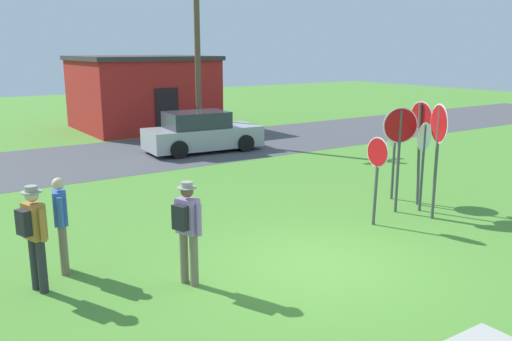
# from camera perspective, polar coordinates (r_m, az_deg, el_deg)

# --- Properties ---
(ground_plane) EXTENTS (80.00, 80.00, 0.00)m
(ground_plane) POSITION_cam_1_polar(r_m,az_deg,el_deg) (9.83, 6.86, -9.97)
(ground_plane) COLOR #518E33
(street_asphalt) EXTENTS (60.00, 6.40, 0.01)m
(street_asphalt) POSITION_cam_1_polar(r_m,az_deg,el_deg) (19.80, -15.77, 1.33)
(street_asphalt) COLOR #4C4C51
(street_asphalt) RESTS_ON ground
(building_background) EXTENTS (6.03, 5.64, 3.46)m
(building_background) POSITION_cam_1_polar(r_m,az_deg,el_deg) (26.66, -12.00, 8.15)
(building_background) COLOR #B2231E
(building_background) RESTS_ON ground
(utility_pole) EXTENTS (1.80, 0.24, 7.52)m
(utility_pole) POSITION_cam_1_polar(r_m,az_deg,el_deg) (22.34, -6.26, 13.16)
(utility_pole) COLOR brown
(utility_pole) RESTS_ON ground
(parked_car_on_street) EXTENTS (4.43, 2.27, 1.51)m
(parked_car_on_street) POSITION_cam_1_polar(r_m,az_deg,el_deg) (20.28, -5.82, 3.98)
(parked_car_on_street) COLOR #A5A8AD
(parked_car_on_street) RESTS_ON ground
(stop_sign_rear_right) EXTENTS (0.43, 0.77, 2.62)m
(stop_sign_rear_right) POSITION_cam_1_polar(r_m,az_deg,el_deg) (12.53, 18.78, 3.12)
(stop_sign_rear_right) COLOR #474C4C
(stop_sign_rear_right) RESTS_ON ground
(stop_sign_rear_left) EXTENTS (0.66, 0.15, 2.13)m
(stop_sign_rear_left) POSITION_cam_1_polar(r_m,az_deg,el_deg) (13.13, 17.38, 1.90)
(stop_sign_rear_left) COLOR #474C4C
(stop_sign_rear_left) RESTS_ON ground
(stop_sign_center_cluster) EXTENTS (0.76, 0.38, 2.49)m
(stop_sign_center_cluster) POSITION_cam_1_polar(r_m,az_deg,el_deg) (12.82, 15.03, 3.11)
(stop_sign_center_cluster) COLOR #474C4C
(stop_sign_center_cluster) RESTS_ON ground
(stop_sign_leaning_right) EXTENTS (0.13, 0.65, 1.95)m
(stop_sign_leaning_right) POSITION_cam_1_polar(r_m,az_deg,el_deg) (11.84, 12.74, 0.41)
(stop_sign_leaning_right) COLOR #474C4C
(stop_sign_leaning_right) RESTS_ON ground
(stop_sign_far_back) EXTENTS (0.20, 0.71, 2.57)m
(stop_sign_far_back) POSITION_cam_1_polar(r_m,az_deg,el_deg) (13.56, 17.07, 3.56)
(stop_sign_far_back) COLOR #474C4C
(stop_sign_far_back) RESTS_ON ground
(stop_sign_nearest) EXTENTS (0.81, 0.25, 2.22)m
(stop_sign_nearest) POSITION_cam_1_polar(r_m,az_deg,el_deg) (13.98, 14.54, 3.10)
(stop_sign_nearest) COLOR #474C4C
(stop_sign_nearest) RESTS_ON ground
(person_holding_notes) EXTENTS (0.44, 0.54, 1.74)m
(person_holding_notes) POSITION_cam_1_polar(r_m,az_deg,el_deg) (8.73, -7.34, -5.87)
(person_holding_notes) COLOR #7A6B56
(person_holding_notes) RESTS_ON ground
(person_near_signs) EXTENTS (0.30, 0.56, 1.69)m
(person_near_signs) POSITION_cam_1_polar(r_m,az_deg,el_deg) (9.73, -20.03, -4.96)
(person_near_signs) COLOR #7A6B56
(person_near_signs) RESTS_ON ground
(person_with_sunhat) EXTENTS (0.43, 0.55, 1.74)m
(person_with_sunhat) POSITION_cam_1_polar(r_m,az_deg,el_deg) (9.11, -22.58, -5.99)
(person_with_sunhat) COLOR #2D2D33
(person_with_sunhat) RESTS_ON ground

